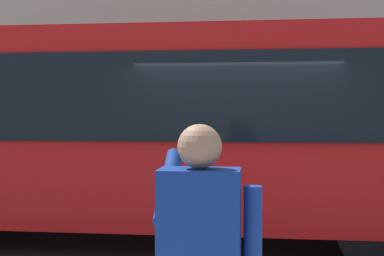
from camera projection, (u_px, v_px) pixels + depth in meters
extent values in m
plane|color=#2B2B2D|center=(239.00, 252.00, 7.25)|extent=(60.00, 60.00, 0.00)
cube|color=red|center=(149.00, 126.00, 7.77)|extent=(9.00, 2.50, 2.60)
cube|color=black|center=(128.00, 97.00, 6.51)|extent=(7.60, 0.06, 1.10)
cylinder|color=black|center=(347.00, 200.00, 8.54)|extent=(1.00, 0.28, 1.00)
cylinder|color=black|center=(378.00, 230.00, 6.36)|extent=(1.00, 0.28, 1.00)
cube|color=navy|center=(200.00, 236.00, 2.62)|extent=(0.40, 0.24, 0.66)
sphere|color=#A87A5B|center=(200.00, 146.00, 2.60)|extent=(0.22, 0.22, 0.22)
cylinder|color=navy|center=(253.00, 245.00, 2.59)|extent=(0.09, 0.09, 0.58)
cylinder|color=navy|center=(169.00, 186.00, 2.79)|extent=(0.09, 0.48, 0.37)
cube|color=black|center=(187.00, 146.00, 2.91)|extent=(0.07, 0.01, 0.14)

